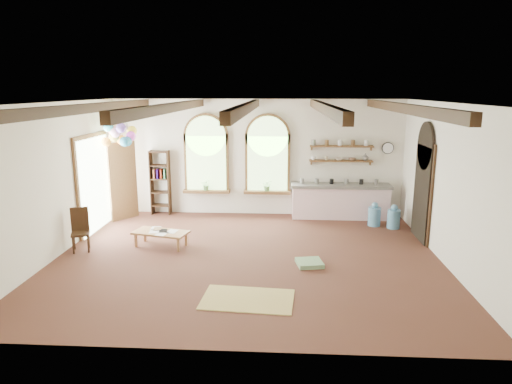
# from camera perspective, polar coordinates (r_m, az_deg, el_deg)

# --- Properties ---
(floor) EXTENTS (8.00, 8.00, 0.00)m
(floor) POSITION_cam_1_polar(r_m,az_deg,el_deg) (9.67, -1.09, -8.20)
(floor) COLOR #512D21
(floor) RESTS_ON ground
(ceiling_beams) EXTENTS (6.20, 6.80, 0.18)m
(ceiling_beams) POSITION_cam_1_polar(r_m,az_deg,el_deg) (9.04, -1.18, 10.48)
(ceiling_beams) COLOR #321C10
(ceiling_beams) RESTS_ON ceiling
(window_left) EXTENTS (1.30, 0.28, 2.20)m
(window_left) POSITION_cam_1_polar(r_m,az_deg,el_deg) (12.74, -6.23, 4.43)
(window_left) COLOR brown
(window_left) RESTS_ON floor
(window_right) EXTENTS (1.30, 0.28, 2.20)m
(window_right) POSITION_cam_1_polar(r_m,az_deg,el_deg) (12.57, 1.45, 4.39)
(window_right) COLOR brown
(window_right) RESTS_ON floor
(left_doorway) EXTENTS (0.10, 1.90, 2.50)m
(left_doorway) POSITION_cam_1_polar(r_m,az_deg,el_deg) (11.99, -19.59, 0.91)
(left_doorway) COLOR brown
(left_doorway) RESTS_ON floor
(right_doorway) EXTENTS (0.10, 1.30, 2.40)m
(right_doorway) POSITION_cam_1_polar(r_m,az_deg,el_deg) (11.24, 20.02, -0.14)
(right_doorway) COLOR black
(right_doorway) RESTS_ON floor
(kitchen_counter) EXTENTS (2.68, 0.62, 0.94)m
(kitchen_counter) POSITION_cam_1_polar(r_m,az_deg,el_deg) (12.66, 10.47, -1.09)
(kitchen_counter) COLOR white
(kitchen_counter) RESTS_ON floor
(wall_shelf_lower) EXTENTS (1.70, 0.24, 0.04)m
(wall_shelf_lower) POSITION_cam_1_polar(r_m,az_deg,el_deg) (12.63, 10.57, 3.84)
(wall_shelf_lower) COLOR brown
(wall_shelf_lower) RESTS_ON wall_back
(wall_shelf_upper) EXTENTS (1.70, 0.24, 0.04)m
(wall_shelf_upper) POSITION_cam_1_polar(r_m,az_deg,el_deg) (12.57, 10.65, 5.65)
(wall_shelf_upper) COLOR brown
(wall_shelf_upper) RESTS_ON wall_back
(wall_clock) EXTENTS (0.32, 0.04, 0.32)m
(wall_clock) POSITION_cam_1_polar(r_m,az_deg,el_deg) (12.87, 16.15, 5.30)
(wall_clock) COLOR black
(wall_clock) RESTS_ON wall_back
(bookshelf) EXTENTS (0.53, 0.32, 1.80)m
(bookshelf) POSITION_cam_1_polar(r_m,az_deg,el_deg) (13.04, -11.88, 1.16)
(bookshelf) COLOR #321C10
(bookshelf) RESTS_ON floor
(coffee_table) EXTENTS (1.31, 0.82, 0.35)m
(coffee_table) POSITION_cam_1_polar(r_m,az_deg,el_deg) (10.46, -11.81, -5.07)
(coffee_table) COLOR tan
(coffee_table) RESTS_ON floor
(side_chair) EXTENTS (0.48, 0.48, 0.95)m
(side_chair) POSITION_cam_1_polar(r_m,az_deg,el_deg) (10.69, -21.04, -5.46)
(side_chair) COLOR #321C10
(side_chair) RESTS_ON floor
(floor_mat) EXTENTS (1.60, 1.06, 0.02)m
(floor_mat) POSITION_cam_1_polar(r_m,az_deg,el_deg) (7.87, -1.05, -13.25)
(floor_mat) COLOR tan
(floor_mat) RESTS_ON floor
(floor_cushion) EXTENTS (0.58, 0.58, 0.09)m
(floor_cushion) POSITION_cam_1_polar(r_m,az_deg,el_deg) (9.33, 6.70, -8.81)
(floor_cushion) COLOR #698D61
(floor_cushion) RESTS_ON floor
(water_jug_a) EXTENTS (0.32, 0.32, 0.62)m
(water_jug_a) POSITION_cam_1_polar(r_m,az_deg,el_deg) (12.17, 14.57, -2.86)
(water_jug_a) COLOR #5590B7
(water_jug_a) RESTS_ON floor
(water_jug_b) EXTENTS (0.32, 0.32, 0.62)m
(water_jug_b) POSITION_cam_1_polar(r_m,az_deg,el_deg) (12.08, 16.83, -3.13)
(water_jug_b) COLOR #5590B7
(water_jug_b) RESTS_ON floor
(balloon_cluster) EXTENTS (0.80, 0.83, 1.15)m
(balloon_cluster) POSITION_cam_1_polar(r_m,az_deg,el_deg) (12.08, -16.70, 6.89)
(balloon_cluster) COLOR white
(balloon_cluster) RESTS_ON floor
(table_book) EXTENTS (0.21, 0.27, 0.02)m
(table_book) POSITION_cam_1_polar(r_m,az_deg,el_deg) (10.63, -12.67, -4.52)
(table_book) COLOR olive
(table_book) RESTS_ON coffee_table
(tablet) EXTENTS (0.22, 0.28, 0.01)m
(tablet) POSITION_cam_1_polar(r_m,az_deg,el_deg) (10.47, -11.53, -4.77)
(tablet) COLOR black
(tablet) RESTS_ON coffee_table
(potted_plant_left) EXTENTS (0.27, 0.23, 0.30)m
(potted_plant_left) POSITION_cam_1_polar(r_m,az_deg,el_deg) (12.77, -6.23, 0.89)
(potted_plant_left) COLOR #598C4C
(potted_plant_left) RESTS_ON window_left
(potted_plant_right) EXTENTS (0.27, 0.23, 0.30)m
(potted_plant_right) POSITION_cam_1_polar(r_m,az_deg,el_deg) (12.60, 1.42, 0.80)
(potted_plant_right) COLOR #598C4C
(potted_plant_right) RESTS_ON window_right
(shelf_cup_a) EXTENTS (0.12, 0.10, 0.10)m
(shelf_cup_a) POSITION_cam_1_polar(r_m,az_deg,el_deg) (12.55, 7.18, 4.22)
(shelf_cup_a) COLOR white
(shelf_cup_a) RESTS_ON wall_shelf_lower
(shelf_cup_b) EXTENTS (0.10, 0.10, 0.09)m
(shelf_cup_b) POSITION_cam_1_polar(r_m,az_deg,el_deg) (12.57, 8.77, 4.18)
(shelf_cup_b) COLOR beige
(shelf_cup_b) RESTS_ON wall_shelf_lower
(shelf_bowl_a) EXTENTS (0.22, 0.22, 0.05)m
(shelf_bowl_a) POSITION_cam_1_polar(r_m,az_deg,el_deg) (12.62, 10.36, 4.06)
(shelf_bowl_a) COLOR beige
(shelf_bowl_a) RESTS_ON wall_shelf_lower
(shelf_bowl_b) EXTENTS (0.20, 0.20, 0.06)m
(shelf_bowl_b) POSITION_cam_1_polar(r_m,az_deg,el_deg) (12.66, 11.93, 4.04)
(shelf_bowl_b) COLOR #8C664C
(shelf_bowl_b) RESTS_ON wall_shelf_lower
(shelf_vase) EXTENTS (0.18, 0.18, 0.19)m
(shelf_vase) POSITION_cam_1_polar(r_m,az_deg,el_deg) (12.71, 13.51, 4.29)
(shelf_vase) COLOR slate
(shelf_vase) RESTS_ON wall_shelf_lower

